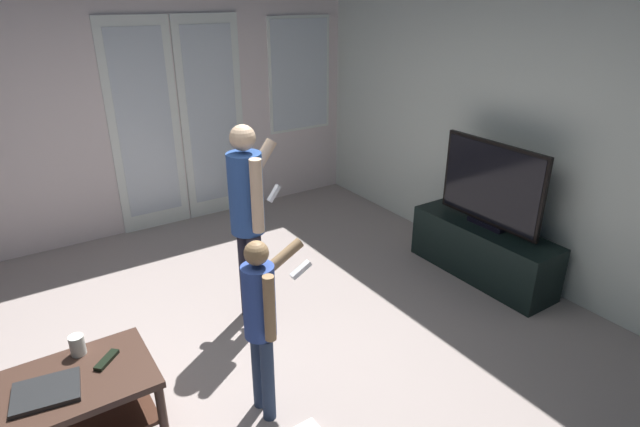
{
  "coord_description": "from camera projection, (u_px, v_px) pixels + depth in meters",
  "views": [
    {
      "loc": [
        -0.93,
        -2.49,
        2.32
      ],
      "look_at": [
        0.78,
        0.1,
        0.98
      ],
      "focal_mm": 28.8,
      "sensor_mm": 36.0,
      "label": 1
    }
  ],
  "objects": [
    {
      "name": "tv_remote_black",
      "position": [
        107.0,
        360.0,
        2.83
      ],
      "size": [
        0.16,
        0.15,
        0.02
      ],
      "primitive_type": "cube",
      "rotation": [
        0.0,
        0.0,
        0.76
      ],
      "color": "black",
      "rests_on": "coffee_table"
    },
    {
      "name": "laptop_closed",
      "position": [
        46.0,
        392.0,
        2.6
      ],
      "size": [
        0.35,
        0.3,
        0.03
      ],
      "primitive_type": "cube",
      "rotation": [
        0.0,
        0.0,
        -0.16
      ],
      "color": "#262729",
      "rests_on": "coffee_table"
    },
    {
      "name": "person_adult",
      "position": [
        248.0,
        210.0,
        3.61
      ],
      "size": [
        0.49,
        0.42,
        1.52
      ],
      "color": "#25232F",
      "rests_on": "ground_plane"
    },
    {
      "name": "flat_screen_tv",
      "position": [
        491.0,
        185.0,
        4.24
      ],
      "size": [
        0.08,
        0.99,
        0.74
      ],
      "color": "black",
      "rests_on": "tv_stand"
    },
    {
      "name": "coffee_table",
      "position": [
        68.0,
        400.0,
        2.73
      ],
      "size": [
        0.9,
        0.57,
        0.44
      ],
      "color": "#422B22",
      "rests_on": "ground_plane"
    },
    {
      "name": "wall_right_plain",
      "position": [
        530.0,
        127.0,
        4.18
      ],
      "size": [
        0.06,
        5.49,
        2.62
      ],
      "color": "silver",
      "rests_on": "ground_plane"
    },
    {
      "name": "ground_plane",
      "position": [
        228.0,
        385.0,
        3.31
      ],
      "size": [
        5.59,
        5.49,
        0.02
      ],
      "primitive_type": "cube",
      "color": "#A2938E"
    },
    {
      "name": "person_child",
      "position": [
        262.0,
        315.0,
        2.83
      ],
      "size": [
        0.5,
        0.31,
        1.14
      ],
      "color": "navy",
      "rests_on": "ground_plane"
    },
    {
      "name": "tv_stand",
      "position": [
        482.0,
        251.0,
        4.48
      ],
      "size": [
        0.41,
        1.32,
        0.48
      ],
      "color": "black",
      "rests_on": "ground_plane"
    },
    {
      "name": "cup_near_edge",
      "position": [
        77.0,
        345.0,
        2.88
      ],
      "size": [
        0.08,
        0.08,
        0.12
      ],
      "primitive_type": "cylinder",
      "color": "white",
      "rests_on": "coffee_table"
    },
    {
      "name": "wall_back_with_doors",
      "position": [
        114.0,
        108.0,
        4.93
      ],
      "size": [
        5.59,
        0.09,
        2.65
      ],
      "color": "silver",
      "rests_on": "ground_plane"
    }
  ]
}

